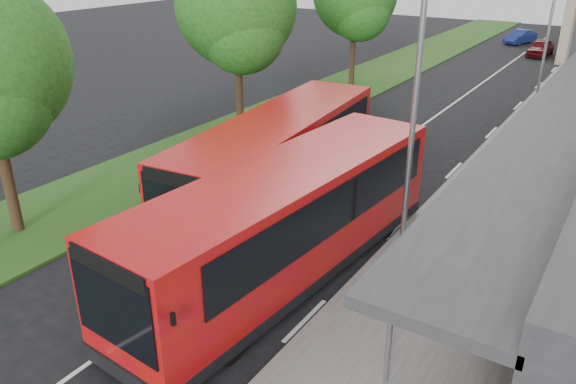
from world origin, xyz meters
name	(u,v)px	position (x,y,z in m)	size (l,w,h in m)	color
ground	(246,251)	(0.00, 0.00, 0.00)	(120.00, 120.00, 0.00)	black
pavement	(563,120)	(6.00, 20.00, 0.07)	(5.00, 80.00, 0.15)	slate
grass_verge	(344,89)	(-7.00, 20.00, 0.05)	(5.00, 80.00, 0.10)	#264E19
lane_centre_line	(421,127)	(0.00, 15.00, 0.01)	(0.12, 70.00, 0.01)	silver
kerb_dashes	(506,118)	(3.30, 19.00, 0.01)	(0.12, 56.00, 0.01)	silver
tree_mid	(237,14)	(-7.01, 9.05, 5.69)	(5.48, 5.48, 8.81)	#342514
lamp_post_near	(412,106)	(4.12, 2.00, 4.72)	(1.44, 0.28, 8.00)	gray
lamp_post_far	(548,22)	(4.12, 22.00, 4.72)	(1.44, 0.28, 8.00)	gray
bus_main	(287,222)	(1.76, -0.44, 1.66)	(3.76, 11.61, 3.24)	#AF1409
bus_second	(279,160)	(-1.11, 3.49, 1.64)	(3.91, 11.53, 3.21)	#AF1409
litter_bin	(509,160)	(5.24, 10.78, 0.60)	(0.49, 0.49, 0.89)	#3C2A18
bollard	(536,110)	(4.76, 18.88, 0.71)	(0.18, 0.18, 1.13)	#E5A50C
car_near	(540,48)	(1.32, 39.11, 0.68)	(1.61, 4.00, 1.36)	#4E0B10
car_far	(520,37)	(-1.43, 44.69, 0.63)	(1.33, 3.81, 1.26)	navy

